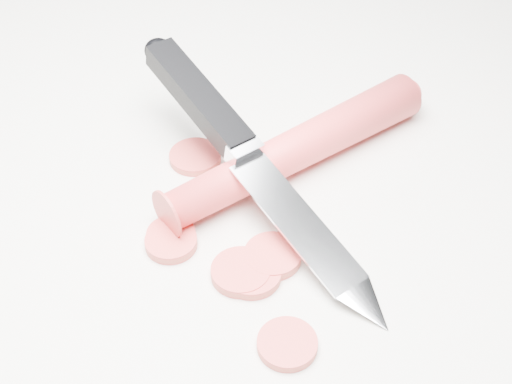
# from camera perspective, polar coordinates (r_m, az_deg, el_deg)

# --- Properties ---
(ground) EXTENTS (2.40, 2.40, 0.00)m
(ground) POSITION_cam_1_polar(r_m,az_deg,el_deg) (0.50, -2.47, 0.08)
(ground) COLOR silver
(ground) RESTS_ON ground
(carrot) EXTENTS (0.17, 0.18, 0.03)m
(carrot) POSITION_cam_1_polar(r_m,az_deg,el_deg) (0.51, 3.30, 3.46)
(carrot) COLOR red
(carrot) RESTS_ON ground
(carrot_slice_0) EXTENTS (0.03, 0.03, 0.01)m
(carrot_slice_0) POSITION_cam_1_polar(r_m,az_deg,el_deg) (0.47, -6.82, -3.46)
(carrot_slice_0) COLOR red
(carrot_slice_0) RESTS_ON ground
(carrot_slice_1) EXTENTS (0.03, 0.03, 0.01)m
(carrot_slice_1) POSITION_cam_1_polar(r_m,az_deg,el_deg) (0.47, -6.81, -4.01)
(carrot_slice_1) COLOR red
(carrot_slice_1) RESTS_ON ground
(carrot_slice_2) EXTENTS (0.04, 0.04, 0.01)m
(carrot_slice_2) POSITION_cam_1_polar(r_m,az_deg,el_deg) (0.45, -0.37, -6.56)
(carrot_slice_2) COLOR red
(carrot_slice_2) RESTS_ON ground
(carrot_slice_3) EXTENTS (0.04, 0.04, 0.01)m
(carrot_slice_3) POSITION_cam_1_polar(r_m,az_deg,el_deg) (0.46, 1.34, -5.14)
(carrot_slice_3) COLOR red
(carrot_slice_3) RESTS_ON ground
(carrot_slice_4) EXTENTS (0.04, 0.04, 0.01)m
(carrot_slice_4) POSITION_cam_1_polar(r_m,az_deg,el_deg) (0.45, -1.23, -6.42)
(carrot_slice_4) COLOR red
(carrot_slice_4) RESTS_ON ground
(carrot_slice_5) EXTENTS (0.04, 0.04, 0.01)m
(carrot_slice_5) POSITION_cam_1_polar(r_m,az_deg,el_deg) (0.53, -4.89, 2.83)
(carrot_slice_5) COLOR red
(carrot_slice_5) RESTS_ON ground
(carrot_slice_6) EXTENTS (0.03, 0.03, 0.01)m
(carrot_slice_6) POSITION_cam_1_polar(r_m,az_deg,el_deg) (0.42, 2.52, -12.05)
(carrot_slice_6) COLOR red
(carrot_slice_6) RESTS_ON ground
(kitchen_knife) EXTENTS (0.22, 0.20, 0.07)m
(kitchen_knife) POSITION_cam_1_polar(r_m,az_deg,el_deg) (0.47, 0.13, 2.26)
(kitchen_knife) COLOR silver
(kitchen_knife) RESTS_ON ground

